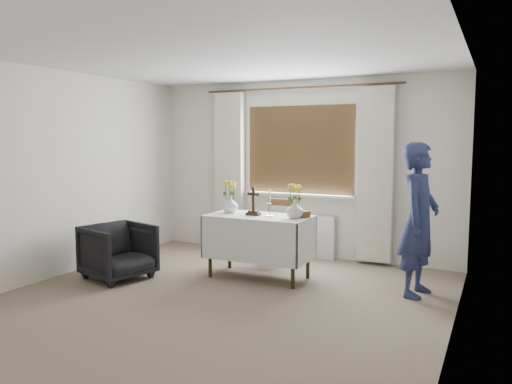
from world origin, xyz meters
TOP-DOWN VIEW (x-y plane):
  - ground at (0.00, 0.00)m, footprint 5.00×5.00m
  - altar_table at (-0.00, 1.15)m, footprint 1.24×0.64m
  - wooden_chair at (-0.11, 1.90)m, footprint 0.41×0.41m
  - armchair at (-1.50, 0.38)m, footprint 0.89×0.88m
  - person at (1.82, 1.30)m, footprint 0.48×0.65m
  - radiator at (0.00, 2.42)m, footprint 1.10×0.10m
  - wooden_cross at (-0.07, 1.14)m, footprint 0.17×0.12m
  - candlestick_left at (-0.15, 1.19)m, footprint 0.11×0.11m
  - candlestick_right at (0.14, 1.15)m, footprint 0.10×0.10m
  - flower_vase_left at (-0.42, 1.20)m, footprint 0.26×0.26m
  - flower_vase_right at (0.46, 1.14)m, footprint 0.23×0.23m
  - wicker_basket at (0.50, 1.27)m, footprint 0.24×0.24m

SIDE VIEW (x-z plane):
  - ground at x=0.00m, z-range 0.00..0.00m
  - radiator at x=0.00m, z-range 0.00..0.60m
  - armchair at x=-1.50m, z-range 0.00..0.66m
  - altar_table at x=0.00m, z-range 0.00..0.76m
  - wooden_chair at x=-0.11m, z-range 0.00..0.87m
  - wicker_basket at x=0.50m, z-range 0.76..0.84m
  - person at x=1.82m, z-range 0.00..1.64m
  - flower_vase_right at x=0.46m, z-range 0.76..0.97m
  - flower_vase_left at x=-0.42m, z-range 0.76..0.97m
  - candlestick_right at x=0.14m, z-range 0.76..1.08m
  - candlestick_left at x=-0.15m, z-range 0.76..1.10m
  - wooden_cross at x=-0.07m, z-range 0.76..1.10m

